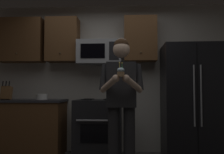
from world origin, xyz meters
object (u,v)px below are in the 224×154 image
microwave (99,53)px  person (121,97)px  bowl_large_white (42,97)px  knife_block (6,93)px  cupcake (121,72)px  oven_range (98,128)px  refrigerator (191,101)px

microwave → person: size_ratio=0.42×
bowl_large_white → knife_block: bearing=-175.3°
knife_block → cupcake: 2.30m
oven_range → microwave: bearing=90.0°
knife_block → oven_range: bearing=1.1°
oven_range → cupcake: (0.40, -1.23, 0.83)m
oven_range → bowl_large_white: 1.09m
bowl_large_white → person: bearing=-34.1°
person → refrigerator: bearing=37.9°
oven_range → refrigerator: bearing=-1.5°
microwave → refrigerator: size_ratio=0.41×
microwave → bowl_large_white: 1.22m
microwave → bowl_large_white: bearing=-174.1°
knife_block → microwave: bearing=5.5°
refrigerator → bowl_large_white: refrigerator is taller
refrigerator → person: (-1.10, -0.86, 0.10)m
cupcake → oven_range: bearing=107.8°
oven_range → cupcake: cupcake is taller
cupcake → person: bearing=90.0°
oven_range → refrigerator: size_ratio=0.52×
refrigerator → cupcake: refrigerator is taller
bowl_large_white → cupcake: 1.87m
refrigerator → bowl_large_white: bearing=178.6°
person → oven_range: bearing=113.7°
microwave → cupcake: bearing=-73.7°
bowl_large_white → person: 1.64m
person → cupcake: 0.44m
microwave → knife_block: microwave is taller
knife_block → cupcake: bearing=-31.7°
refrigerator → bowl_large_white: (-2.46, 0.06, 0.07)m
oven_range → refrigerator: (1.50, -0.04, 0.44)m
oven_range → bowl_large_white: size_ratio=4.68×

